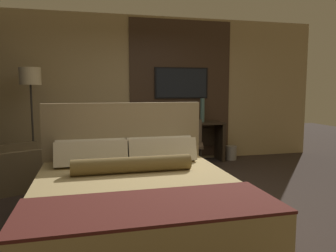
% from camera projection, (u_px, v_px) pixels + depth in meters
% --- Properties ---
extents(ground_plane, '(16.00, 16.00, 0.00)m').
position_uv_depth(ground_plane, '(180.00, 206.00, 3.99)').
color(ground_plane, '#332823').
extents(wall_back_tv_panel, '(7.20, 0.09, 2.80)m').
position_uv_depth(wall_back_tv_panel, '(148.00, 90.00, 6.36)').
color(wall_back_tv_panel, tan).
rests_on(wall_back_tv_panel, ground_plane).
extents(bed, '(2.00, 2.25, 1.25)m').
position_uv_depth(bed, '(136.00, 198.00, 3.30)').
color(bed, '#33281E').
rests_on(bed, ground_plane).
extents(desk, '(1.54, 0.47, 0.77)m').
position_uv_depth(desk, '(184.00, 136.00, 6.36)').
color(desk, '#2D2319').
rests_on(desk, ground_plane).
extents(tv, '(1.08, 0.04, 0.61)m').
position_uv_depth(tv, '(181.00, 83.00, 6.42)').
color(tv, black).
extents(desk_chair, '(0.60, 0.60, 0.88)m').
position_uv_depth(desk_chair, '(189.00, 140.00, 5.83)').
color(desk_chair, '#4C3D2D').
rests_on(desk_chair, ground_plane).
extents(armchair_by_window, '(1.09, 1.11, 0.81)m').
position_uv_depth(armchair_by_window, '(14.00, 169.00, 4.72)').
color(armchair_by_window, brown).
rests_on(armchair_by_window, ground_plane).
extents(floor_lamp, '(0.34, 0.34, 1.77)m').
position_uv_depth(floor_lamp, '(31.00, 85.00, 5.34)').
color(floor_lamp, '#282623').
rests_on(floor_lamp, ground_plane).
extents(vase_tall, '(0.08, 0.08, 0.46)m').
position_uv_depth(vase_tall, '(202.00, 110.00, 6.39)').
color(vase_tall, '#4C706B').
rests_on(vase_tall, desk).
extents(vase_short, '(0.07, 0.07, 0.26)m').
position_uv_depth(vase_short, '(193.00, 115.00, 6.42)').
color(vase_short, silver).
rests_on(vase_short, desk).
extents(waste_bin, '(0.22, 0.22, 0.28)m').
position_uv_depth(waste_bin, '(231.00, 153.00, 6.58)').
color(waste_bin, gray).
rests_on(waste_bin, ground_plane).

